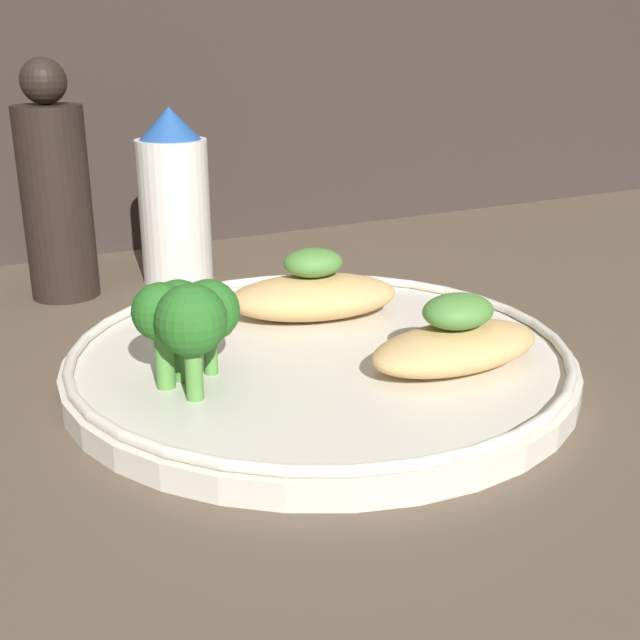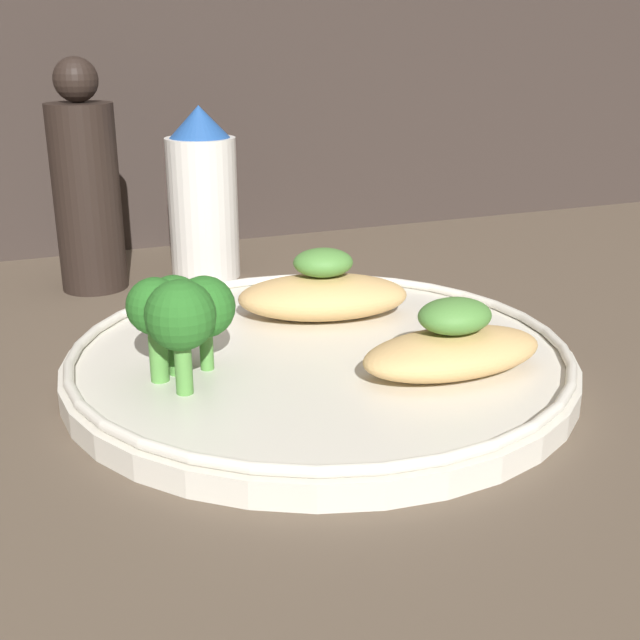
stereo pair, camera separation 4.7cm
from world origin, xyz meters
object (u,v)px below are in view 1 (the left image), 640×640
(plate, at_px, (320,358))
(broccoli_bunch, at_px, (187,316))
(pepper_grinder, at_px, (56,193))
(sauce_bottle, at_px, (174,200))

(plate, distance_m, broccoli_bunch, 0.09)
(plate, xyz_separation_m, broccoli_bunch, (-0.08, -0.01, 0.04))
(plate, relative_size, broccoli_bunch, 4.50)
(plate, xyz_separation_m, pepper_grinder, (-0.10, 0.23, 0.07))
(pepper_grinder, bearing_deg, plate, -65.90)
(broccoli_bunch, bearing_deg, pepper_grinder, 94.42)
(broccoli_bunch, relative_size, pepper_grinder, 0.38)
(plate, relative_size, pepper_grinder, 1.69)
(sauce_bottle, xyz_separation_m, pepper_grinder, (-0.09, 0.00, 0.01))
(broccoli_bunch, height_order, sauce_bottle, sauce_bottle)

